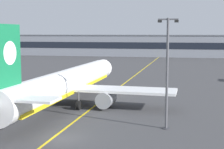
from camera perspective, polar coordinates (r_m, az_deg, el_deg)
The scene contains 5 objects.
ground_plane at distance 35.32m, azimuth -8.58°, elevation -10.76°, with size 400.00×400.00×0.00m, color #3D3D3F.
taxiway_centreline at distance 63.57m, azimuth 0.67°, elevation -2.63°, with size 0.30×180.00×0.01m, color yellow.
airliner_foreground at distance 49.65m, azimuth -7.86°, elevation -1.53°, with size 32.18×41.50×11.65m.
apron_lamp_post at distance 37.62m, azimuth 9.36°, elevation 0.47°, with size 2.24×0.90×12.39m.
terminal_building at distance 154.27m, azimuth 7.82°, elevation 4.90°, with size 158.39×12.40×9.76m.
Camera 1 is at (11.62, -31.55, 10.82)m, focal length 53.75 mm.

